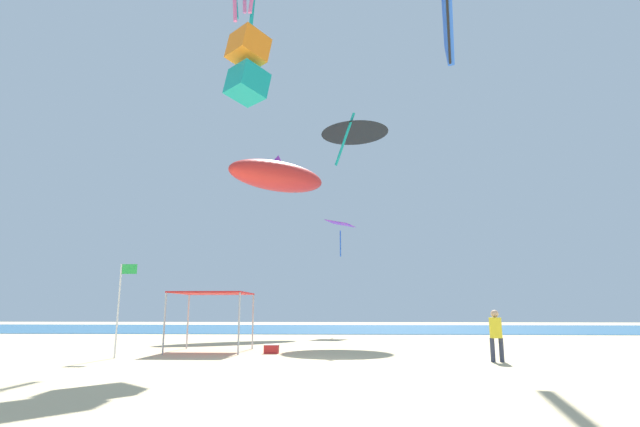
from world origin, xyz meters
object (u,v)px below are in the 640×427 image
(kite_diamond_purple, at_px, (340,225))
(kite_box_orange, at_px, (248,66))
(canopy_tent, at_px, (213,295))
(cooler_box, at_px, (271,349))
(kite_inflatable_red, at_px, (277,176))
(banner_flag, at_px, (121,300))
(kite_delta_black, at_px, (354,128))
(kite_parafoil_blue, at_px, (447,16))
(person_leftmost, at_px, (496,331))

(kite_diamond_purple, bearing_deg, kite_box_orange, -174.52)
(canopy_tent, height_order, cooler_box, canopy_tent)
(cooler_box, height_order, kite_inflatable_red, kite_inflatable_red)
(banner_flag, xyz_separation_m, kite_inflatable_red, (3.10, 17.17, 9.34))
(kite_inflatable_red, bearing_deg, kite_delta_black, -74.14)
(canopy_tent, height_order, banner_flag, banner_flag)
(kite_parafoil_blue, xyz_separation_m, kite_delta_black, (-4.03, 10.01, -1.36))
(canopy_tent, height_order, kite_parafoil_blue, kite_parafoil_blue)
(banner_flag, distance_m, kite_inflatable_red, 19.79)
(canopy_tent, relative_size, kite_box_orange, 0.92)
(kite_box_orange, relative_size, kite_diamond_purple, 1.23)
(kite_delta_black, bearing_deg, kite_inflatable_red, 71.88)
(canopy_tent, bearing_deg, kite_delta_black, 57.86)
(kite_diamond_purple, height_order, kite_delta_black, kite_delta_black)
(kite_diamond_purple, distance_m, kite_inflatable_red, 5.88)
(cooler_box, height_order, kite_parafoil_blue, kite_parafoil_blue)
(kite_box_orange, distance_m, kite_inflatable_red, 14.76)
(canopy_tent, xyz_separation_m, kite_delta_black, (6.19, 9.85, 11.02))
(banner_flag, xyz_separation_m, kite_diamond_purple, (7.68, 17.53, 5.67))
(kite_diamond_purple, relative_size, kite_delta_black, 0.47)
(kite_parafoil_blue, height_order, kite_diamond_purple, kite_parafoil_blue)
(banner_flag, distance_m, kite_parafoil_blue, 18.15)
(kite_inflatable_red, bearing_deg, kite_box_orange, -123.58)
(canopy_tent, relative_size, kite_parafoil_blue, 0.61)
(kite_box_orange, bearing_deg, kite_inflatable_red, -44.44)
(kite_box_orange, distance_m, kite_parafoil_blue, 9.25)
(person_leftmost, bearing_deg, kite_box_orange, 154.78)
(kite_box_orange, relative_size, kite_parafoil_blue, 0.67)
(kite_box_orange, bearing_deg, kite_parafoil_blue, -134.84)
(canopy_tent, xyz_separation_m, kite_box_orange, (1.28, -0.51, 10.02))
(person_leftmost, relative_size, kite_parafoil_blue, 0.34)
(cooler_box, relative_size, kite_parafoil_blue, 0.12)
(person_leftmost, xyz_separation_m, cooler_box, (-7.80, 2.78, -0.80))
(person_leftmost, bearing_deg, kite_inflatable_red, 112.20)
(kite_parafoil_blue, height_order, kite_delta_black, kite_parafoil_blue)
(kite_delta_black, bearing_deg, canopy_tent, 167.61)
(canopy_tent, distance_m, kite_delta_black, 16.02)
(cooler_box, xyz_separation_m, kite_box_orange, (-1.33, 0.28, 12.09))
(person_leftmost, relative_size, cooler_box, 2.90)
(cooler_box, distance_m, kite_delta_black, 17.25)
(banner_flag, height_order, kite_diamond_purple, kite_diamond_purple)
(person_leftmost, relative_size, kite_diamond_purple, 0.64)
(banner_flag, height_order, kite_delta_black, kite_delta_black)
(kite_parafoil_blue, bearing_deg, kite_inflatable_red, 46.72)
(kite_delta_black, bearing_deg, kite_box_orange, 174.42)
(cooler_box, height_order, kite_diamond_purple, kite_diamond_purple)
(kite_delta_black, distance_m, kite_inflatable_red, 7.35)
(kite_box_orange, xyz_separation_m, kite_delta_black, (4.91, 10.36, 1.00))
(banner_flag, height_order, kite_inflatable_red, kite_inflatable_red)
(kite_box_orange, bearing_deg, person_leftmost, -155.61)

